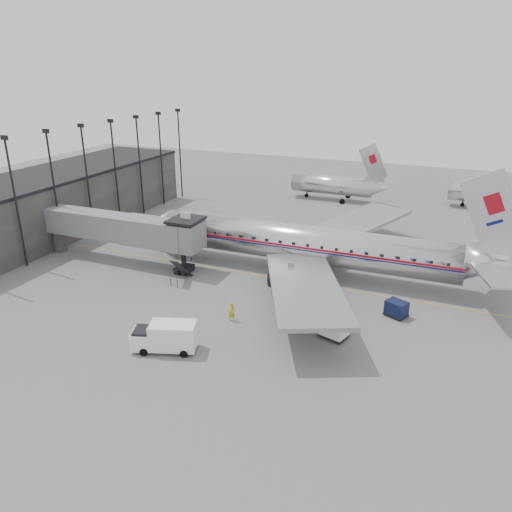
# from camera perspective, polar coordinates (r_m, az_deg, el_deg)

# --- Properties ---
(ground) EXTENTS (160.00, 160.00, 0.00)m
(ground) POSITION_cam_1_polar(r_m,az_deg,el_deg) (51.32, -1.23, -4.85)
(ground) COLOR slate
(ground) RESTS_ON ground
(terminal) EXTENTS (12.00, 46.00, 8.00)m
(terminal) POSITION_cam_1_polar(r_m,az_deg,el_deg) (76.45, -22.09, 5.62)
(terminal) COLOR #34322F
(terminal) RESTS_ON ground
(apron_line) EXTENTS (60.00, 0.15, 0.01)m
(apron_line) POSITION_cam_1_polar(r_m,az_deg,el_deg) (55.42, 4.13, -2.84)
(apron_line) COLOR gold
(apron_line) RESTS_ON ground
(jet_bridge) EXTENTS (21.00, 6.20, 7.10)m
(jet_bridge) POSITION_cam_1_polar(r_m,az_deg,el_deg) (60.74, -14.37, 2.93)
(jet_bridge) COLOR slate
(jet_bridge) RESTS_ON ground
(floodlight_masts) EXTENTS (0.90, 42.25, 15.25)m
(floodlight_masts) POSITION_cam_1_polar(r_m,az_deg,el_deg) (73.35, -17.24, 9.14)
(floodlight_masts) COLOR black
(floodlight_masts) RESTS_ON ground
(distant_aircraft_near) EXTENTS (16.39, 3.20, 10.26)m
(distant_aircraft_near) POSITION_cam_1_polar(r_m,az_deg,el_deg) (88.82, 8.80, 8.09)
(distant_aircraft_near) COLOR silver
(distant_aircraft_near) RESTS_ON ground
(distant_aircraft_mid) EXTENTS (16.39, 3.20, 10.26)m
(distant_aircraft_mid) POSITION_cam_1_polar(r_m,az_deg,el_deg) (90.46, 25.70, 6.48)
(distant_aircraft_mid) COLOR silver
(distant_aircraft_mid) RESTS_ON ground
(airliner) EXTENTS (42.96, 39.84, 13.59)m
(airliner) POSITION_cam_1_polar(r_m,az_deg,el_deg) (56.52, 6.23, 1.31)
(airliner) COLOR silver
(airliner) RESTS_ON ground
(service_van) EXTENTS (5.72, 3.66, 2.52)m
(service_van) POSITION_cam_1_polar(r_m,az_deg,el_deg) (42.66, -10.36, -9.02)
(service_van) COLOR white
(service_van) RESTS_ON ground
(baggage_cart_navy) EXTENTS (2.43, 2.20, 1.56)m
(baggage_cart_navy) POSITION_cam_1_polar(r_m,az_deg,el_deg) (49.32, 15.76, -5.78)
(baggage_cart_navy) COLOR #0D1535
(baggage_cart_navy) RESTS_ON ground
(baggage_cart_white) EXTENTS (2.74, 2.38, 1.82)m
(baggage_cart_white) POSITION_cam_1_polar(r_m,az_deg,el_deg) (44.49, 8.91, -8.09)
(baggage_cart_white) COLOR white
(baggage_cart_white) RESTS_ON ground
(ramp_worker) EXTENTS (0.72, 0.52, 1.86)m
(ramp_worker) POSITION_cam_1_polar(r_m,az_deg,el_deg) (46.68, -2.79, -6.40)
(ramp_worker) COLOR gold
(ramp_worker) RESTS_ON ground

